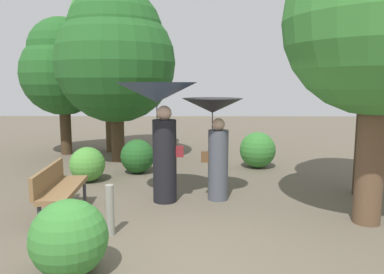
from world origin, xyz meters
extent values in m
plane|color=brown|center=(0.00, 0.00, 0.00)|extent=(40.00, 40.00, 0.00)
cylinder|color=black|center=(-0.49, 2.03, 0.75)|extent=(0.43, 0.43, 1.51)
sphere|color=tan|center=(-0.49, 2.03, 1.63)|extent=(0.27, 0.27, 0.27)
cylinder|color=#333338|center=(-0.62, 2.04, 1.40)|extent=(0.02, 0.02, 0.83)
cone|color=#38476B|center=(-0.62, 2.04, 2.00)|extent=(1.44, 1.44, 0.36)
cube|color=maroon|center=(-0.21, 2.03, 0.93)|extent=(0.14, 0.10, 0.20)
cylinder|color=#474C56|center=(0.49, 2.17, 0.65)|extent=(0.37, 0.37, 1.31)
sphere|color=tan|center=(0.49, 2.17, 1.41)|extent=(0.23, 0.23, 0.23)
cylinder|color=#333338|center=(0.38, 2.17, 1.24)|extent=(0.02, 0.02, 0.77)
cone|color=black|center=(0.38, 2.17, 1.76)|extent=(1.11, 1.11, 0.26)
cube|color=brown|center=(0.24, 2.17, 0.81)|extent=(0.14, 0.10, 0.20)
cylinder|color=#38383D|center=(-1.84, 0.56, 0.22)|extent=(0.06, 0.06, 0.44)
cylinder|color=#38383D|center=(-2.18, 0.53, 0.22)|extent=(0.06, 0.06, 0.44)
cylinder|color=#38383D|center=(-1.94, 1.89, 0.22)|extent=(0.06, 0.06, 0.44)
cylinder|color=#38383D|center=(-2.28, 1.87, 0.22)|extent=(0.06, 0.06, 0.44)
cube|color=olive|center=(-2.06, 1.21, 0.46)|extent=(0.55, 1.53, 0.08)
cube|color=olive|center=(-2.30, 1.20, 0.66)|extent=(0.17, 1.50, 0.35)
cylinder|color=#42301E|center=(-2.11, 5.58, 1.81)|extent=(0.36, 0.36, 3.61)
sphere|color=#235B23|center=(-2.11, 5.58, 2.71)|extent=(3.23, 3.23, 3.23)
sphere|color=#235B23|center=(-2.11, 5.58, 3.43)|extent=(2.58, 2.58, 2.58)
cylinder|color=brown|center=(2.74, 1.01, 2.04)|extent=(0.41, 0.41, 4.08)
sphere|color=#387F33|center=(2.74, 1.01, 3.06)|extent=(2.78, 2.78, 2.78)
cylinder|color=#42301E|center=(-3.92, 6.61, 1.63)|extent=(0.33, 0.33, 3.26)
sphere|color=#235B23|center=(-3.92, 6.61, 2.45)|extent=(2.48, 2.48, 2.48)
sphere|color=#235B23|center=(-3.92, 6.61, 3.10)|extent=(1.99, 1.99, 1.99)
cylinder|color=#42301E|center=(3.35, 2.50, 2.04)|extent=(0.41, 0.41, 4.08)
sphere|color=#235B23|center=(3.35, 2.50, 3.06)|extent=(2.53, 2.53, 2.53)
cylinder|color=#4C3823|center=(-2.61, 7.13, 2.10)|extent=(0.42, 0.42, 4.20)
sphere|color=#428C3D|center=(-2.61, 7.13, 3.15)|extent=(3.06, 3.06, 3.06)
sphere|color=#428C3D|center=(-2.61, 7.13, 3.99)|extent=(2.45, 2.45, 2.45)
sphere|color=#4C9338|center=(-2.32, 3.40, 0.39)|extent=(0.77, 0.77, 0.77)
sphere|color=#387F33|center=(-1.33, -0.65, 0.44)|extent=(0.88, 0.88, 0.88)
sphere|color=#387F33|center=(1.66, 4.85, 0.46)|extent=(0.92, 0.92, 0.92)
sphere|color=#235B23|center=(-1.34, 4.22, 0.41)|extent=(0.82, 0.82, 0.82)
cylinder|color=gray|center=(-1.14, 0.49, 0.37)|extent=(0.12, 0.12, 0.74)
camera|label=1|loc=(0.11, -4.58, 2.15)|focal=34.76mm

